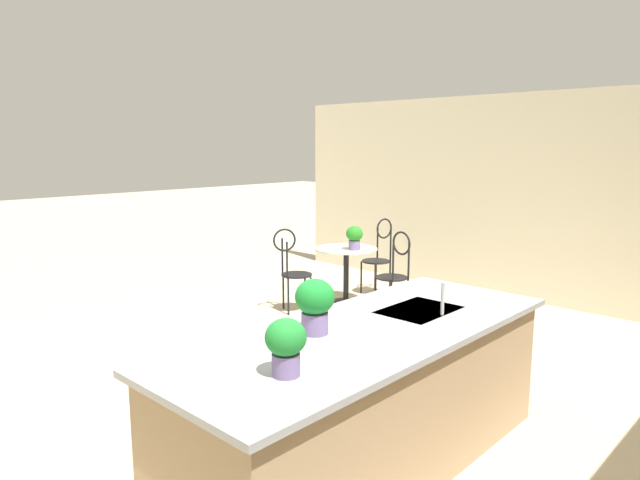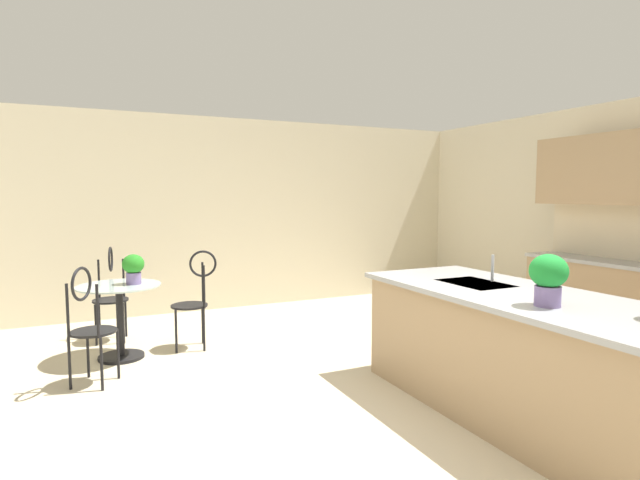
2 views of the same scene
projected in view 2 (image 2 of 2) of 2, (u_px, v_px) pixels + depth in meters
The scene contains 11 objects.
ground_plane at pixel (403, 426), 3.57m from camera, with size 40.00×40.00×0.00m, color beige.
wall_left_window at pixel (234, 214), 7.28m from camera, with size 0.12×7.80×2.70m, color beige.
kitchen_island at pixel (527, 358), 3.62m from camera, with size 2.80×1.06×0.92m.
back_counter_run at pixel (639, 304), 5.25m from camera, with size 2.44×0.64×1.52m.
bistro_table at pixel (120, 314), 5.01m from camera, with size 0.80×0.80×0.74m.
chair_near_window at pixel (89, 320), 4.26m from camera, with size 0.52×0.52×1.04m.
chair_by_island at pixel (195, 295), 5.35m from camera, with size 0.44×0.51×1.04m.
chair_toward_desk at pixel (111, 289), 5.65m from camera, with size 0.51×0.44×1.04m.
sink_faucet at pixel (493, 268), 4.14m from camera, with size 0.02×0.02×0.22m, color #B2B5BA.
potted_plant_on_table at pixel (133, 267), 5.02m from camera, with size 0.21×0.21×0.30m.
potted_plant_counter_near at pixel (548, 276), 3.21m from camera, with size 0.24×0.24×0.33m.
Camera 2 is at (2.85, -2.00, 1.63)m, focal length 28.42 mm.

